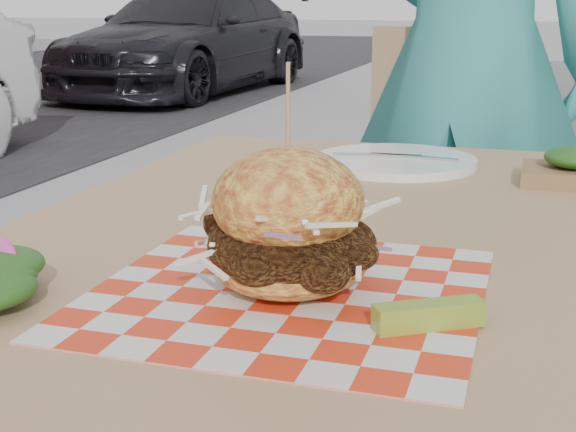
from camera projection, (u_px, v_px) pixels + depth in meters
name	position (u px, v px, depth m)	size (l,w,h in m)	color
diner	(468.00, 59.00, 1.92)	(0.64, 0.42, 1.76)	teal
car_dark	(190.00, 39.00, 8.99)	(1.64, 4.03, 1.17)	black
patio_table	(338.00, 289.00, 0.99)	(0.80, 1.20, 0.75)	tan
patio_chair	(450.00, 191.00, 2.01)	(0.53, 0.54, 0.95)	tan
paper_liner	(288.00, 291.00, 0.76)	(0.36, 0.36, 0.00)	red
sandwich	(288.00, 230.00, 0.74)	(0.19, 0.19, 0.21)	#EEB543
pickle_spear	(429.00, 315.00, 0.67)	(0.10, 0.02, 0.02)	#8CAA31
place_setting	(395.00, 161.00, 1.34)	(0.27, 0.27, 0.02)	white
kraft_tray	(574.00, 169.00, 1.20)	(0.15, 0.12, 0.06)	brown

